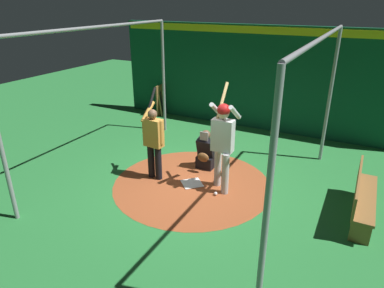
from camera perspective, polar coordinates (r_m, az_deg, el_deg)
The scene contains 11 objects.
ground_plane at distance 7.59m, azimuth 0.00°, elevation -6.62°, with size 25.02×25.02×0.00m, color #287A38.
dirt_circle at distance 7.59m, azimuth 0.00°, elevation -6.60°, with size 3.43×3.43×0.01m, color #9E4C28.
home_plate at distance 7.59m, azimuth 0.00°, elevation -6.54°, with size 0.42×0.42×0.01m, color white.
batter at distance 6.93m, azimuth 5.11°, elevation 0.95°, with size 0.68×0.49×2.21m.
catcher at distance 8.14m, azimuth 2.33°, elevation -1.53°, with size 0.58×0.40×0.96m.
visitor at distance 7.50m, azimuth -6.37°, elevation 0.78°, with size 0.55×0.50×1.99m.
back_wall at distance 10.68m, azimuth 10.47°, elevation 10.73°, with size 0.22×9.02×3.08m.
cage_frame at distance 6.78m, azimuth 0.00°, elevation 9.87°, with size 5.31×4.67×3.23m.
bat_rack at distance 12.04m, azimuth -5.07°, elevation 7.16°, with size 0.58×0.19×1.05m.
bench at distance 7.04m, azimuth 26.36°, elevation -7.62°, with size 1.86×0.36×0.85m.
baseball_0 at distance 7.17m, azimuth 3.93°, elevation -8.20°, with size 0.07×0.07×0.07m, color white.
Camera 1 is at (5.86, 3.04, 3.74)m, focal length 32.17 mm.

